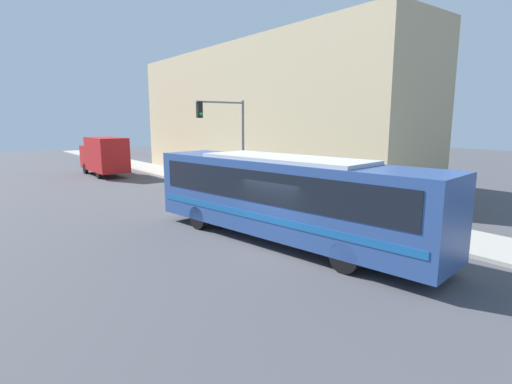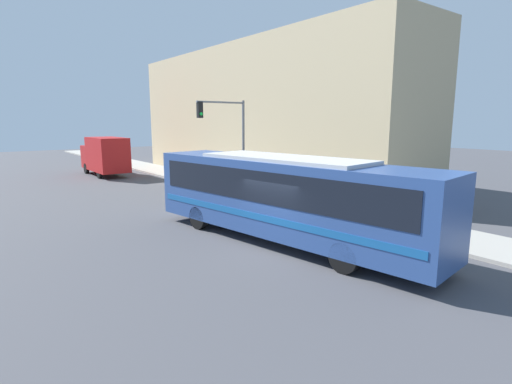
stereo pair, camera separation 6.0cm
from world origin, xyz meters
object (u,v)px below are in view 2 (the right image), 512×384
city_bus (283,194)px  traffic_light_pole (229,131)px  fire_hydrant (321,205)px  parking_meter (250,181)px  pedestrian_near_corner (260,178)px  delivery_truck (105,155)px

city_bus → traffic_light_pole: 9.87m
fire_hydrant → traffic_light_pole: (-0.93, 6.76, 3.50)m
city_bus → parking_meter: 9.30m
traffic_light_pole → fire_hydrant: bearing=-82.2°
pedestrian_near_corner → traffic_light_pole: bearing=166.0°
city_bus → delivery_truck: (0.56, 23.53, -0.15)m
parking_meter → delivery_truck: bearing=104.1°
fire_hydrant → traffic_light_pole: 7.67m
fire_hydrant → city_bus: bearing=-153.5°
parking_meter → pedestrian_near_corner: size_ratio=0.74×
fire_hydrant → pedestrian_near_corner: (1.05, 6.26, 0.52)m
traffic_light_pole → parking_meter: size_ratio=4.46×
traffic_light_pole → pedestrian_near_corner: size_ratio=3.29×
delivery_truck → fire_hydrant: size_ratio=9.20×
fire_hydrant → pedestrian_near_corner: size_ratio=0.42×
fire_hydrant → parking_meter: bearing=90.0°
fire_hydrant → traffic_light_pole: size_ratio=0.13×
delivery_truck → fire_hydrant: delivery_truck is taller
delivery_truck → pedestrian_near_corner: bearing=-71.9°
delivery_truck → pedestrian_near_corner: size_ratio=3.82×
delivery_truck → traffic_light_pole: (2.95, -14.55, 2.26)m
delivery_truck → traffic_light_pole: 15.02m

